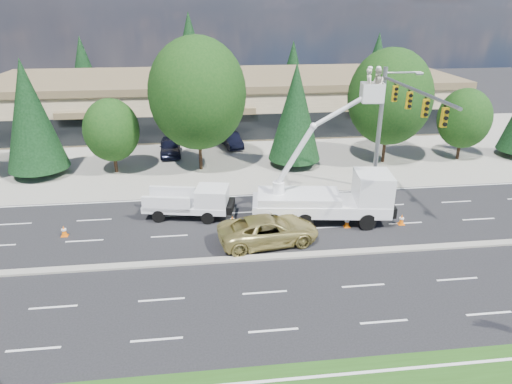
{
  "coord_description": "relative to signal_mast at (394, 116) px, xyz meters",
  "views": [
    {
      "loc": [
        -2.6,
        -21.7,
        13.3
      ],
      "look_at": [
        0.39,
        3.82,
        2.4
      ],
      "focal_mm": 32.0,
      "sensor_mm": 36.0,
      "label": 1
    }
  ],
  "objects": [
    {
      "name": "ground",
      "position": [
        -10.03,
        -7.04,
        -6.06
      ],
      "size": [
        140.0,
        140.0,
        0.0
      ],
      "primitive_type": "plane",
      "color": "black",
      "rests_on": "ground"
    },
    {
      "name": "tree_back_b",
      "position": [
        -14.03,
        34.96,
        0.32
      ],
      "size": [
        6.03,
        6.03,
        11.88
      ],
      "color": "#332114",
      "rests_on": "ground"
    },
    {
      "name": "parked_car_east",
      "position": [
        -10.03,
        13.95,
        -5.38
      ],
      "size": [
        2.24,
        4.32,
        1.36
      ],
      "primitive_type": "imported",
      "rotation": [
        0.0,
        0.0,
        0.2
      ],
      "color": "black",
      "rests_on": "ground"
    },
    {
      "name": "tree_front_b",
      "position": [
        -26.03,
        7.96,
        -1.06
      ],
      "size": [
        4.73,
        4.73,
        9.32
      ],
      "color": "#332114",
      "rests_on": "ground"
    },
    {
      "name": "traffic_cone_c",
      "position": [
        -10.19,
        -3.16,
        -5.72
      ],
      "size": [
        0.4,
        0.4,
        0.7
      ],
      "color": "#F36407",
      "rests_on": "ground"
    },
    {
      "name": "tree_back_a",
      "position": [
        -28.03,
        34.96,
        -1.23
      ],
      "size": [
        4.56,
        4.56,
        9.0
      ],
      "color": "#332114",
      "rests_on": "ground"
    },
    {
      "name": "tree_front_c",
      "position": [
        -20.03,
        7.96,
        -2.46
      ],
      "size": [
        4.43,
        4.43,
        6.15
      ],
      "color": "#332114",
      "rests_on": "ground"
    },
    {
      "name": "tree_front_d",
      "position": [
        -13.03,
        7.96,
        0.29
      ],
      "size": [
        7.82,
        7.82,
        10.85
      ],
      "color": "#332114",
      "rests_on": "ground"
    },
    {
      "name": "road_median",
      "position": [
        -10.03,
        -7.04,
        -6.0
      ],
      "size": [
        120.0,
        0.55,
        0.12
      ],
      "primitive_type": "cube",
      "color": "gray",
      "rests_on": "ground"
    },
    {
      "name": "bucket_truck",
      "position": [
        -4.63,
        -2.95,
        -3.97
      ],
      "size": [
        8.91,
        3.71,
        9.8
      ],
      "rotation": [
        0.0,
        0.0,
        -0.13
      ],
      "color": "white",
      "rests_on": "ground"
    },
    {
      "name": "tree_back_d",
      "position": [
        11.97,
        34.96,
        -1.17
      ],
      "size": [
        4.62,
        4.62,
        9.11
      ],
      "color": "#332114",
      "rests_on": "ground"
    },
    {
      "name": "utility_pickup",
      "position": [
        -13.61,
        -1.27,
        -5.19
      ],
      "size": [
        5.77,
        3.02,
        2.1
      ],
      "rotation": [
        0.0,
        0.0,
        -0.19
      ],
      "color": "white",
      "rests_on": "ground"
    },
    {
      "name": "tree_back_c",
      "position": [
        -0.03,
        34.96,
        -1.69
      ],
      "size": [
        4.13,
        4.13,
        8.14
      ],
      "color": "#332114",
      "rests_on": "ground"
    },
    {
      "name": "traffic_cone_a",
      "position": [
        -21.36,
        -3.05,
        -5.72
      ],
      "size": [
        0.4,
        0.4,
        0.7
      ],
      "color": "#F36407",
      "rests_on": "ground"
    },
    {
      "name": "traffic_cone_b",
      "position": [
        -11.12,
        -2.89,
        -5.72
      ],
      "size": [
        0.4,
        0.4,
        0.7
      ],
      "color": "#F36407",
      "rests_on": "ground"
    },
    {
      "name": "signal_mast",
      "position": [
        0.0,
        0.0,
        0.0
      ],
      "size": [
        2.76,
        10.16,
        9.0
      ],
      "color": "gray",
      "rests_on": "ground"
    },
    {
      "name": "parked_car_west",
      "position": [
        -15.81,
        12.14,
        -5.27
      ],
      "size": [
        2.11,
        4.71,
        1.57
      ],
      "primitive_type": "imported",
      "rotation": [
        0.0,
        0.0,
        0.06
      ],
      "color": "black",
      "rests_on": "ground"
    },
    {
      "name": "minivan",
      "position": [
        -9.14,
        -5.28,
        -5.24
      ],
      "size": [
        6.26,
        3.59,
        1.64
      ],
      "primitive_type": "imported",
      "rotation": [
        0.0,
        0.0,
        1.72
      ],
      "color": "tan",
      "rests_on": "ground"
    },
    {
      "name": "concrete_apron",
      "position": [
        -10.03,
        12.96,
        -6.05
      ],
      "size": [
        140.0,
        22.0,
        0.01
      ],
      "primitive_type": "cube",
      "color": "gray",
      "rests_on": "ground"
    },
    {
      "name": "tree_front_g",
      "position": [
        9.97,
        7.96,
        -2.36
      ],
      "size": [
        4.55,
        4.55,
        6.31
      ],
      "color": "#332114",
      "rests_on": "ground"
    },
    {
      "name": "tree_front_f",
      "position": [
        2.97,
        7.96,
        -0.35
      ],
      "size": [
        7.03,
        7.03,
        9.75
      ],
      "color": "#332114",
      "rests_on": "ground"
    },
    {
      "name": "traffic_cone_d",
      "position": [
        -3.94,
        -3.88,
        -5.72
      ],
      "size": [
        0.4,
        0.4,
        0.7
      ],
      "color": "#F36407",
      "rests_on": "ground"
    },
    {
      "name": "tree_front_e",
      "position": [
        -5.03,
        7.96,
        -1.38
      ],
      "size": [
        4.42,
        4.42,
        8.71
      ],
      "color": "#332114",
      "rests_on": "ground"
    },
    {
      "name": "strip_mall",
      "position": [
        -10.03,
        22.93,
        -3.23
      ],
      "size": [
        50.4,
        15.4,
        5.5
      ],
      "color": "tan",
      "rests_on": "ground"
    },
    {
      "name": "traffic_cone_e",
      "position": [
        -0.38,
        -3.94,
        -5.72
      ],
      "size": [
        0.4,
        0.4,
        0.7
      ],
      "color": "#F36407",
      "rests_on": "ground"
    }
  ]
}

